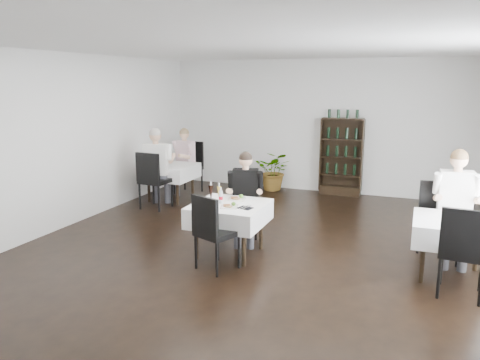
{
  "coord_description": "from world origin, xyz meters",
  "views": [
    {
      "loc": [
        2.23,
        -6.06,
        2.53
      ],
      "look_at": [
        -0.21,
        0.2,
        1.09
      ],
      "focal_mm": 35.0,
      "sensor_mm": 36.0,
      "label": 1
    }
  ],
  "objects_px": {
    "wine_shelf": "(341,157)",
    "main_table": "(229,214)",
    "potted_tree": "(274,171)",
    "diner_main": "(245,191)"
  },
  "relations": [
    {
      "from": "diner_main",
      "to": "potted_tree",
      "type": "bearing_deg",
      "value": 100.1
    },
    {
      "from": "diner_main",
      "to": "main_table",
      "type": "bearing_deg",
      "value": -93.46
    },
    {
      "from": "wine_shelf",
      "to": "diner_main",
      "type": "xyz_separation_m",
      "value": [
        -0.87,
        -3.75,
        -0.01
      ]
    },
    {
      "from": "wine_shelf",
      "to": "main_table",
      "type": "relative_size",
      "value": 1.7
    },
    {
      "from": "wine_shelf",
      "to": "main_table",
      "type": "height_order",
      "value": "wine_shelf"
    },
    {
      "from": "main_table",
      "to": "diner_main",
      "type": "xyz_separation_m",
      "value": [
        0.03,
        0.56,
        0.22
      ]
    },
    {
      "from": "potted_tree",
      "to": "diner_main",
      "type": "xyz_separation_m",
      "value": [
        0.65,
        -3.64,
        0.38
      ]
    },
    {
      "from": "potted_tree",
      "to": "wine_shelf",
      "type": "bearing_deg",
      "value": 4.32
    },
    {
      "from": "wine_shelf",
      "to": "potted_tree",
      "type": "xyz_separation_m",
      "value": [
        -1.51,
        -0.11,
        -0.39
      ]
    },
    {
      "from": "wine_shelf",
      "to": "potted_tree",
      "type": "height_order",
      "value": "wine_shelf"
    }
  ]
}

